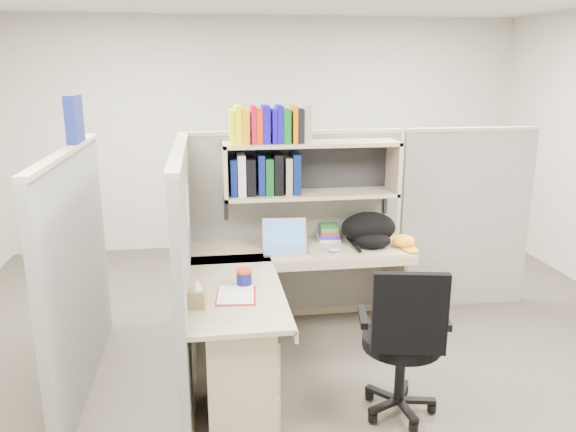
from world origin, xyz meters
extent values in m
plane|color=#38332B|center=(0.00, 0.00, 0.00)|extent=(6.00, 6.00, 0.00)
plane|color=#B9B3A7|center=(0.00, 3.00, 1.35)|extent=(6.00, 0.00, 6.00)
cube|color=slate|center=(0.00, 0.90, 0.80)|extent=(1.80, 0.06, 1.60)
cube|color=tan|center=(0.00, 0.90, 1.61)|extent=(1.80, 0.08, 0.03)
cube|color=slate|center=(-0.90, 0.00, 0.80)|extent=(0.06, 1.80, 1.60)
cube|color=tan|center=(-0.90, 0.00, 1.61)|extent=(0.08, 1.80, 0.03)
cube|color=slate|center=(-1.60, 0.00, 0.80)|extent=(0.06, 1.80, 1.60)
cube|color=slate|center=(1.55, 0.90, 0.80)|extent=(1.20, 0.06, 1.60)
cube|color=navy|center=(-1.60, 0.35, 1.79)|extent=(0.07, 0.27, 0.32)
cube|color=white|center=(-0.87, 0.15, 1.20)|extent=(0.00, 0.21, 0.28)
cube|color=tan|center=(0.10, 0.70, 1.55)|extent=(1.40, 0.34, 0.03)
cube|color=tan|center=(0.10, 0.70, 1.14)|extent=(1.40, 0.34, 0.03)
cube|color=tan|center=(-0.58, 0.70, 1.34)|extent=(0.03, 0.34, 0.44)
cube|color=tan|center=(0.78, 0.70, 1.34)|extent=(0.03, 0.34, 0.44)
cube|color=black|center=(0.10, 0.86, 1.34)|extent=(1.38, 0.01, 0.41)
cube|color=#DBD904|center=(-0.52, 0.68, 1.69)|extent=(0.03, 0.20, 0.26)
cube|color=#FDE505|center=(-0.48, 0.68, 1.71)|extent=(0.05, 0.20, 0.29)
cube|color=orange|center=(-0.42, 0.68, 1.69)|extent=(0.06, 0.20, 0.26)
cube|color=#B60724|center=(-0.36, 0.68, 1.71)|extent=(0.04, 0.20, 0.29)
cube|color=red|center=(-0.32, 0.68, 1.69)|extent=(0.05, 0.20, 0.26)
cube|color=#1405A9|center=(-0.27, 0.68, 1.71)|extent=(0.06, 0.20, 0.29)
cube|color=#1105A3|center=(-0.20, 0.68, 1.69)|extent=(0.04, 0.20, 0.26)
cube|color=#1105A9|center=(-0.16, 0.68, 1.71)|extent=(0.04, 0.20, 0.29)
cube|color=#075D1D|center=(-0.11, 0.68, 1.69)|extent=(0.06, 0.20, 0.26)
cube|color=#D66405|center=(-0.04, 0.68, 1.71)|extent=(0.04, 0.20, 0.29)
cube|color=black|center=(0.00, 0.68, 1.69)|extent=(0.05, 0.20, 0.26)
cube|color=gray|center=(0.05, 0.68, 1.71)|extent=(0.06, 0.20, 0.29)
cube|color=#07124C|center=(-0.52, 0.72, 1.30)|extent=(0.05, 0.24, 0.29)
cube|color=silver|center=(-0.46, 0.72, 1.31)|extent=(0.06, 0.24, 0.32)
cube|color=black|center=(-0.39, 0.72, 1.30)|extent=(0.07, 0.24, 0.29)
cube|color=#07134C|center=(-0.30, 0.72, 1.31)|extent=(0.05, 0.24, 0.32)
cube|color=#094215|center=(-0.24, 0.72, 1.30)|extent=(0.06, 0.24, 0.29)
cube|color=black|center=(-0.17, 0.72, 1.31)|extent=(0.07, 0.24, 0.32)
cube|color=gray|center=(-0.09, 0.72, 1.30)|extent=(0.05, 0.24, 0.29)
cube|color=#061545|center=(-0.03, 0.72, 1.31)|extent=(0.06, 0.24, 0.32)
cube|color=tan|center=(0.00, 0.57, 0.71)|extent=(1.74, 0.60, 0.03)
cube|color=tan|center=(-0.57, -0.20, 0.71)|extent=(0.60, 1.34, 0.03)
cube|color=tan|center=(0.00, 0.27, 0.68)|extent=(1.74, 0.02, 0.07)
cube|color=tan|center=(-0.27, -0.20, 0.68)|extent=(0.02, 1.34, 0.07)
cube|color=tan|center=(-0.57, -0.55, 0.34)|extent=(0.40, 0.55, 0.68)
cube|color=tan|center=(-0.36, -0.55, 0.54)|extent=(0.02, 0.50, 0.16)
cube|color=tan|center=(-0.36, -0.55, 0.36)|extent=(0.02, 0.50, 0.16)
cube|color=tan|center=(-0.36, -0.55, 0.14)|extent=(0.02, 0.50, 0.22)
cube|color=#B2B2B7|center=(-0.35, -0.55, 0.54)|extent=(0.01, 0.12, 0.01)
cube|color=tan|center=(0.80, 0.60, 0.35)|extent=(0.03, 0.55, 0.70)
cylinder|color=navy|center=(-0.51, -0.16, 0.78)|extent=(0.10, 0.10, 0.09)
cylinder|color=#BE3611|center=(-0.51, -0.16, 0.83)|extent=(0.11, 0.11, 0.02)
ellipsoid|color=#899FC2|center=(0.24, 0.42, 0.75)|extent=(0.11, 0.09, 0.04)
cylinder|color=silver|center=(0.00, 0.72, 0.78)|extent=(0.10, 0.10, 0.11)
cylinder|color=black|center=(0.42, -0.65, 0.50)|extent=(0.49, 0.49, 0.07)
cube|color=black|center=(0.38, -0.87, 0.78)|extent=(0.43, 0.14, 0.49)
cylinder|color=black|center=(0.42, -0.65, 0.30)|extent=(0.06, 0.06, 0.42)
cylinder|color=black|center=(0.42, -0.65, 0.05)|extent=(0.47, 0.47, 0.11)
cube|color=black|center=(0.18, -0.61, 0.66)|extent=(0.10, 0.28, 0.04)
cube|color=black|center=(0.66, -0.70, 0.66)|extent=(0.10, 0.28, 0.04)
camera|label=1|loc=(-0.73, -3.65, 2.13)|focal=35.00mm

